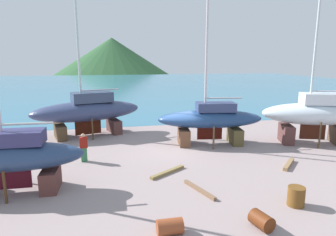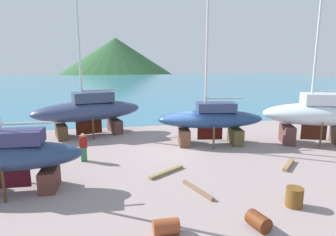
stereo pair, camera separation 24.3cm
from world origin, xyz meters
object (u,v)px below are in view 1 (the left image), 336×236
barrel_rust_mid (296,196)px  barrel_blue_faded (261,220)px  sailboat_far_slipway (88,111)px  worker (84,147)px  barrel_ochre (170,227)px  sailboat_small_center (210,119)px  sailboat_mid_port (12,158)px  sailboat_large_starboard (315,114)px

barrel_rust_mid → barrel_blue_faded: barrel_rust_mid is taller
sailboat_far_slipway → barrel_rust_mid: 16.04m
worker → barrel_ochre: size_ratio=1.90×
sailboat_small_center → sailboat_far_slipway: bearing=-18.7°
sailboat_far_slipway → worker: (0.06, -6.17, -1.07)m
worker → sailboat_mid_port: bearing=-45.1°
barrel_blue_faded → worker: bearing=128.1°
barrel_blue_faded → sailboat_small_center: bearing=79.9°
sailboat_mid_port → sailboat_far_slipway: 10.01m
sailboat_far_slipway → sailboat_small_center: bearing=138.0°
sailboat_small_center → worker: 8.64m
sailboat_far_slipway → worker: sailboat_far_slipway is taller
sailboat_large_starboard → barrel_rust_mid: (-6.77, -7.74, -1.67)m
sailboat_large_starboard → barrel_blue_faded: bearing=63.3°
sailboat_large_starboard → worker: bearing=20.6°
worker → barrel_rust_mid: (8.73, -7.17, -0.47)m
sailboat_far_slipway → sailboat_large_starboard: 16.53m
sailboat_large_starboard → sailboat_small_center: bearing=7.7°
sailboat_far_slipway → barrel_blue_faded: 16.03m
barrel_blue_faded → barrel_ochre: (-3.22, 0.30, -0.01)m
sailboat_far_slipway → barrel_rust_mid: (8.79, -13.33, -1.54)m
sailboat_large_starboard → worker: (-15.50, -0.57, -1.20)m
sailboat_far_slipway → barrel_rust_mid: size_ratio=18.53×
sailboat_mid_port → sailboat_small_center: size_ratio=0.79×
sailboat_mid_port → sailboat_small_center: sailboat_small_center is taller
sailboat_mid_port → sailboat_large_starboard: bearing=-166.0°
sailboat_small_center → barrel_rust_mid: bearing=100.2°
sailboat_small_center → barrel_blue_faded: (-1.83, -10.28, -1.47)m
sailboat_far_slipway → barrel_rust_mid: bearing=108.1°
sailboat_mid_port → barrel_ochre: size_ratio=10.55×
sailboat_large_starboard → barrel_blue_faded: 12.77m
sailboat_far_slipway → barrel_ochre: (3.38, -14.21, -1.66)m
sailboat_small_center → sailboat_large_starboard: sailboat_small_center is taller
barrel_ochre → barrel_blue_faded: bearing=-5.3°
sailboat_far_slipway → barrel_rust_mid: sailboat_far_slipway is taller
sailboat_mid_port → worker: 4.49m
sailboat_large_starboard → worker: size_ratio=6.68×
sailboat_mid_port → barrel_ochre: sailboat_mid_port is taller
worker → sailboat_small_center: bearing=96.2°
sailboat_far_slipway → barrel_ochre: size_ratio=16.68×
sailboat_mid_port → barrel_rust_mid: bearing=163.7°
sailboat_mid_port → barrel_blue_faded: sailboat_mid_port is taller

